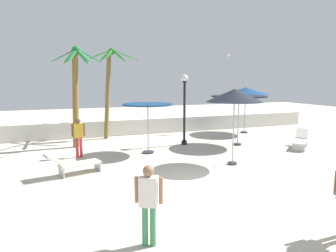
# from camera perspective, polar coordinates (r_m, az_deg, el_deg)

# --- Properties ---
(ground_plane) EXTENTS (56.00, 56.00, 0.00)m
(ground_plane) POSITION_cam_1_polar(r_m,az_deg,el_deg) (9.78, 7.05, -10.90)
(ground_plane) COLOR beige
(boundary_wall) EXTENTS (25.20, 0.30, 0.91)m
(boundary_wall) POSITION_cam_1_polar(r_m,az_deg,el_deg) (18.35, -6.85, -0.22)
(boundary_wall) COLOR silver
(boundary_wall) RESTS_ON ground_plane
(patio_umbrella_0) EXTENTS (2.73, 2.73, 2.57)m
(patio_umbrella_0) POSITION_cam_1_polar(r_m,az_deg,el_deg) (15.51, 13.12, 5.13)
(patio_umbrella_0) COLOR #333338
(patio_umbrella_0) RESTS_ON ground_plane
(patio_umbrella_1) EXTENTS (2.14, 2.14, 2.96)m
(patio_umbrella_1) POSITION_cam_1_polar(r_m,az_deg,el_deg) (11.80, 12.33, 5.53)
(patio_umbrella_1) COLOR #333338
(patio_umbrella_1) RESTS_ON ground_plane
(patio_umbrella_2) EXTENTS (2.20, 2.20, 2.31)m
(patio_umbrella_2) POSITION_cam_1_polar(r_m,az_deg,el_deg) (13.47, -3.79, 3.37)
(patio_umbrella_2) COLOR #333338
(patio_umbrella_2) RESTS_ON ground_plane
(patio_umbrella_3) EXTENTS (2.88, 2.88, 2.84)m
(patio_umbrella_3) POSITION_cam_1_polar(r_m,az_deg,el_deg) (19.25, 14.31, 6.34)
(patio_umbrella_3) COLOR #333338
(patio_umbrella_3) RESTS_ON ground_plane
(palm_tree_0) EXTENTS (2.89, 2.85, 4.98)m
(palm_tree_0) POSITION_cam_1_polar(r_m,az_deg,el_deg) (17.19, -10.92, 8.60)
(palm_tree_0) COLOR brown
(palm_tree_0) RESTS_ON ground_plane
(palm_tree_1) EXTENTS (2.34, 2.20, 4.85)m
(palm_tree_1) POSITION_cam_1_polar(r_m,az_deg,el_deg) (15.29, -16.83, 7.39)
(palm_tree_1) COLOR brown
(palm_tree_1) RESTS_ON ground_plane
(lamp_post_1) EXTENTS (0.35, 0.35, 3.51)m
(lamp_post_1) POSITION_cam_1_polar(r_m,az_deg,el_deg) (15.27, 3.09, 4.24)
(lamp_post_1) COLOR black
(lamp_post_1) RESTS_ON ground_plane
(lounge_chair_0) EXTENTS (1.94, 1.04, 0.83)m
(lounge_chair_0) POSITION_cam_1_polar(r_m,az_deg,el_deg) (11.09, -17.28, -6.70)
(lounge_chair_0) COLOR #B7B7BC
(lounge_chair_0) RESTS_ON ground_plane
(lounge_chair_1) EXTENTS (1.78, 1.65, 0.84)m
(lounge_chair_1) POSITION_cam_1_polar(r_m,az_deg,el_deg) (16.01, 23.51, -2.40)
(lounge_chair_1) COLOR #B7B7BC
(lounge_chair_1) RESTS_ON ground_plane
(guest_0) EXTENTS (0.56, 0.25, 1.68)m
(guest_0) POSITION_cam_1_polar(r_m,az_deg,el_deg) (13.35, -16.39, -1.37)
(guest_0) COLOR #D8333F
(guest_0) RESTS_ON ground_plane
(guest_1) EXTENTS (0.50, 0.38, 1.64)m
(guest_1) POSITION_cam_1_polar(r_m,az_deg,el_deg) (6.09, -3.62, -13.23)
(guest_1) COLOR #3F8C59
(guest_1) RESTS_ON ground_plane
(seagull_1) EXTENTS (0.99, 0.49, 0.14)m
(seagull_1) POSITION_cam_1_polar(r_m,az_deg,el_deg) (19.86, 11.21, 12.83)
(seagull_1) COLOR white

